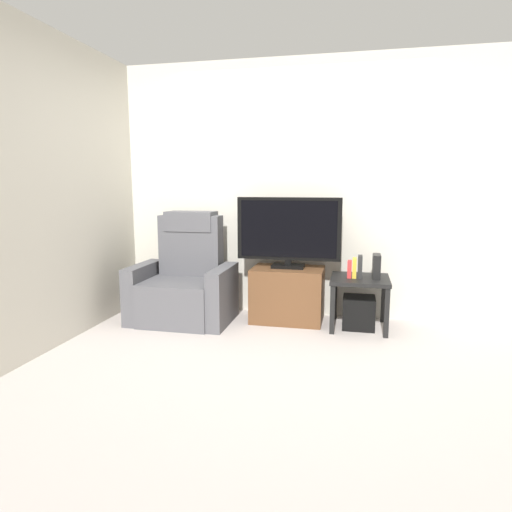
% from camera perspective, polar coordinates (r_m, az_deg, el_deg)
% --- Properties ---
extents(ground_plane, '(6.40, 6.40, 0.00)m').
position_cam_1_polar(ground_plane, '(3.77, 3.01, -11.92)').
color(ground_plane, '#BCB2AD').
extents(wall_back, '(6.40, 0.06, 2.60)m').
position_cam_1_polar(wall_back, '(4.64, 5.49, 8.42)').
color(wall_back, beige).
rests_on(wall_back, ground).
extents(wall_side, '(0.06, 4.48, 2.60)m').
position_cam_1_polar(wall_side, '(4.25, -22.92, 7.69)').
color(wall_side, beige).
rests_on(wall_side, ground).
extents(tv_stand, '(0.70, 0.48, 0.54)m').
position_cam_1_polar(tv_stand, '(4.48, 4.05, -4.90)').
color(tv_stand, brown).
rests_on(tv_stand, ground).
extents(television, '(1.03, 0.20, 0.69)m').
position_cam_1_polar(television, '(4.39, 4.18, 3.22)').
color(television, black).
rests_on(television, tv_stand).
extents(recliner_armchair, '(0.98, 0.78, 1.08)m').
position_cam_1_polar(recliner_armchair, '(4.56, -9.10, -3.42)').
color(recliner_armchair, '#515156').
rests_on(recliner_armchair, ground).
extents(side_table, '(0.54, 0.54, 0.49)m').
position_cam_1_polar(side_table, '(4.33, 13.12, -3.72)').
color(side_table, black).
rests_on(side_table, ground).
extents(subwoofer_box, '(0.30, 0.30, 0.30)m').
position_cam_1_polar(subwoofer_box, '(4.39, 12.99, -7.02)').
color(subwoofer_box, black).
rests_on(subwoofer_box, ground).
extents(book_leftmost, '(0.04, 0.11, 0.16)m').
position_cam_1_polar(book_leftmost, '(4.28, 11.86, -1.65)').
color(book_leftmost, red).
rests_on(book_leftmost, side_table).
extents(book_middle, '(0.04, 0.10, 0.19)m').
position_cam_1_polar(book_middle, '(4.27, 12.46, -1.49)').
color(book_middle, gold).
rests_on(book_middle, side_table).
extents(book_rightmost, '(0.04, 0.12, 0.21)m').
position_cam_1_polar(book_rightmost, '(4.27, 13.15, -1.35)').
color(book_rightmost, '#262626').
rests_on(book_rightmost, side_table).
extents(game_console, '(0.07, 0.20, 0.22)m').
position_cam_1_polar(game_console, '(4.31, 15.14, -1.27)').
color(game_console, black).
rests_on(game_console, side_table).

